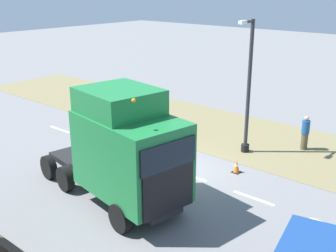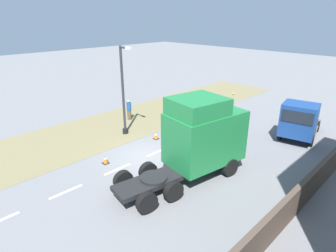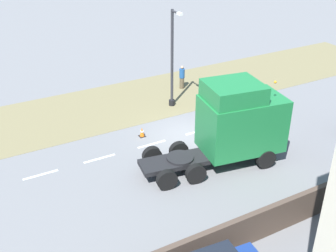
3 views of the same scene
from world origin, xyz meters
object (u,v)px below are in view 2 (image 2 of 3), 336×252
(lamp_post, at_px, (124,97))
(traffic_cone_trailing, at_px, (156,135))
(lorry_cab, at_px, (201,137))
(flatbed_truck, at_px, (299,121))
(traffic_cone_lead, at_px, (105,159))
(pedestrian, at_px, (129,110))

(lamp_post, relative_size, traffic_cone_trailing, 11.27)
(lorry_cab, height_order, traffic_cone_trailing, lorry_cab)
(lorry_cab, relative_size, lamp_post, 1.20)
(lamp_post, distance_m, traffic_cone_trailing, 3.66)
(flatbed_truck, xyz_separation_m, lamp_post, (-9.71, -8.01, 1.41))
(flatbed_truck, relative_size, traffic_cone_trailing, 9.89)
(lorry_cab, bearing_deg, traffic_cone_lead, -137.66)
(lamp_post, relative_size, pedestrian, 3.66)
(flatbed_truck, height_order, traffic_cone_lead, flatbed_truck)
(flatbed_truck, height_order, traffic_cone_trailing, flatbed_truck)
(lorry_cab, xyz_separation_m, traffic_cone_lead, (-4.80, -3.15, -2.01))
(flatbed_truck, distance_m, lamp_post, 12.67)
(lorry_cab, distance_m, lamp_post, 7.70)
(flatbed_truck, xyz_separation_m, traffic_cone_lead, (-6.85, -11.69, -1.23))
(lorry_cab, relative_size, flatbed_truck, 1.36)
(pedestrian, bearing_deg, flatbed_truck, 26.13)
(lorry_cab, xyz_separation_m, traffic_cone_trailing, (-5.32, 1.52, -2.01))
(lorry_cab, distance_m, pedestrian, 10.40)
(traffic_cone_trailing, bearing_deg, lorry_cab, -15.96)
(traffic_cone_lead, bearing_deg, pedestrian, 131.64)
(lorry_cab, distance_m, traffic_cone_trailing, 5.89)
(lorry_cab, xyz_separation_m, pedestrian, (-9.95, 2.65, -1.41))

